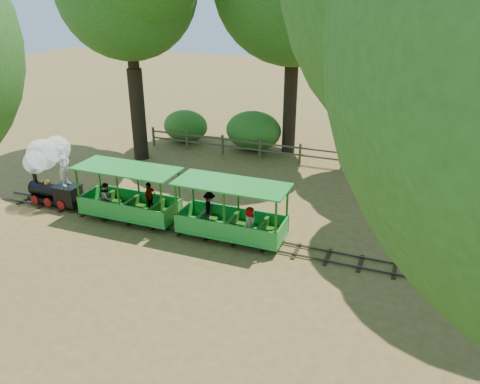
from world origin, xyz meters
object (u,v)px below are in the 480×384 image
(carriage_front, at_px, (129,201))
(fence, at_px, (321,155))
(carriage_rear, at_px, (230,218))
(locomotive, at_px, (48,166))

(carriage_front, height_order, fence, carriage_front)
(carriage_rear, xyz_separation_m, fence, (1.28, 7.99, -0.20))
(carriage_rear, bearing_deg, locomotive, 179.53)
(carriage_rear, bearing_deg, fence, 80.88)
(carriage_rear, bearing_deg, carriage_front, -179.46)
(carriage_front, xyz_separation_m, carriage_rear, (3.87, 0.04, -0.00))
(locomotive, height_order, fence, locomotive)
(carriage_front, height_order, carriage_rear, same)
(carriage_front, bearing_deg, fence, 57.28)
(fence, bearing_deg, carriage_front, -122.72)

